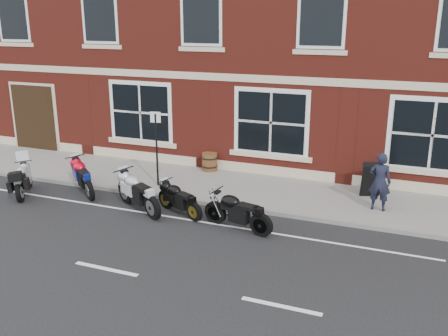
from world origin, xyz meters
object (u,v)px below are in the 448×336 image
(moto_naked_black, at_px, (237,210))
(a_board_sign, at_px, (372,180))
(moto_sport_black, at_px, (179,198))
(barrel_planter, at_px, (210,162))
(moto_sport_silver, at_px, (138,191))
(parking_sign, at_px, (156,143))
(pedestrian_left, at_px, (380,182))
(moto_sport_red, at_px, (84,175))
(moto_touring_silver, at_px, (25,178))

(moto_naked_black, relative_size, a_board_sign, 2.05)
(moto_sport_black, xyz_separation_m, barrel_planter, (-0.72, 3.80, -0.05))
(moto_sport_silver, height_order, parking_sign, parking_sign)
(a_board_sign, bearing_deg, moto_naked_black, -149.63)
(moto_sport_black, relative_size, pedestrian_left, 1.04)
(moto_sport_black, distance_m, moto_sport_silver, 1.24)
(barrel_planter, bearing_deg, moto_sport_red, -131.52)
(moto_naked_black, distance_m, barrel_planter, 4.91)
(moto_sport_red, relative_size, barrel_planter, 2.78)
(moto_touring_silver, xyz_separation_m, moto_sport_silver, (4.04, 0.13, 0.08))
(a_board_sign, bearing_deg, parking_sign, 173.50)
(moto_sport_silver, xyz_separation_m, barrel_planter, (0.51, 3.96, -0.15))
(moto_touring_silver, height_order, a_board_sign, moto_touring_silver)
(moto_touring_silver, bearing_deg, a_board_sign, -13.13)
(barrel_planter, distance_m, parking_sign, 2.53)
(pedestrian_left, distance_m, a_board_sign, 1.21)
(pedestrian_left, bearing_deg, moto_naked_black, 38.82)
(moto_naked_black, bearing_deg, pedestrian_left, -39.56)
(moto_sport_silver, distance_m, pedestrian_left, 6.81)
(barrel_planter, bearing_deg, moto_naked_black, -58.27)
(moto_sport_red, relative_size, pedestrian_left, 1.05)
(moto_touring_silver, distance_m, moto_sport_silver, 4.04)
(moto_naked_black, height_order, pedestrian_left, pedestrian_left)
(barrel_planter, relative_size, parking_sign, 0.26)
(moto_sport_silver, xyz_separation_m, pedestrian_left, (6.42, 2.26, 0.36))
(moto_sport_red, bearing_deg, barrel_planter, -1.49)
(moto_sport_silver, bearing_deg, pedestrian_left, -40.09)
(moto_sport_silver, bearing_deg, moto_touring_silver, 122.35)
(moto_naked_black, height_order, barrel_planter, moto_naked_black)
(moto_sport_red, distance_m, a_board_sign, 8.93)
(moto_touring_silver, relative_size, moto_naked_black, 0.82)
(moto_sport_black, xyz_separation_m, pedestrian_left, (5.19, 2.11, 0.47))
(moto_sport_silver, bearing_deg, barrel_planter, 23.18)
(moto_sport_red, bearing_deg, moto_sport_black, -58.18)
(pedestrian_left, bearing_deg, moto_touring_silver, 14.93)
(moto_sport_red, bearing_deg, moto_touring_silver, 156.21)
(pedestrian_left, relative_size, parking_sign, 0.69)
(moto_touring_silver, xyz_separation_m, moto_naked_black, (7.13, -0.09, 0.02))
(moto_sport_red, relative_size, moto_sport_silver, 0.86)
(moto_sport_red, relative_size, moto_naked_black, 0.86)
(moto_sport_black, xyz_separation_m, moto_sport_silver, (-1.23, -0.15, 0.11))
(a_board_sign, xyz_separation_m, barrel_planter, (-5.60, 0.57, -0.18))
(moto_touring_silver, bearing_deg, moto_sport_black, -29.16)
(moto_sport_black, distance_m, a_board_sign, 5.86)
(pedestrian_left, xyz_separation_m, parking_sign, (-6.82, -0.41, 0.56))
(moto_sport_red, xyz_separation_m, parking_sign, (1.99, 1.18, 0.95))
(moto_sport_black, distance_m, moto_naked_black, 1.90)
(parking_sign, bearing_deg, barrel_planter, 57.35)
(moto_sport_silver, height_order, barrel_planter, moto_sport_silver)
(parking_sign, bearing_deg, a_board_sign, 4.14)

